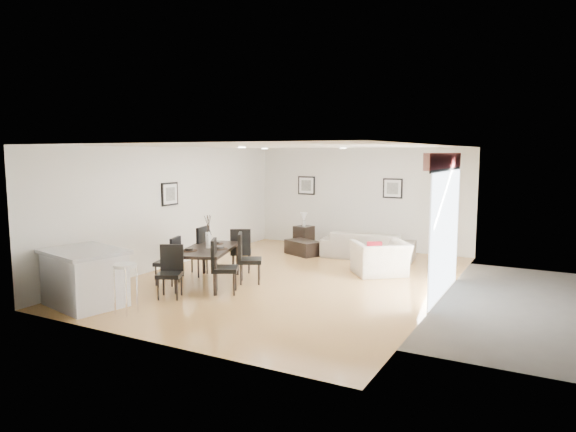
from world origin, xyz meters
The scene contains 26 objects.
ground centered at (0.00, 0.00, 0.00)m, with size 8.00×8.00×0.00m, color tan.
wall_back centered at (0.00, 4.00, 1.35)m, with size 6.00×0.04×2.70m, color silver.
wall_front centered at (0.00, -4.00, 1.35)m, with size 6.00×0.04×2.70m, color silver.
wall_left centered at (-3.00, 0.00, 1.35)m, with size 0.04×8.00×2.70m, color silver.
wall_right centered at (3.00, 0.00, 1.35)m, with size 0.04×8.00×2.70m, color silver.
ceiling centered at (0.00, 0.00, 2.70)m, with size 6.00×8.00×0.02m, color white.
sofa centered at (0.67, 2.79, 0.32)m, with size 2.23×0.87×0.65m, color gray.
armchair centered at (1.49, 1.23, 0.35)m, with size 1.09×0.95×0.71m, color silver.
dining_table centered at (-1.26, -1.06, 0.64)m, with size 1.38×1.91×0.72m.
dining_chair_wnear centered at (-1.87, -1.47, 0.53)m, with size 0.53×0.53×0.94m.
dining_chair_wfar centered at (-1.86, -0.62, 0.58)m, with size 0.53×0.53×1.04m.
dining_chair_enear centered at (-0.65, -1.54, 0.56)m, with size 0.62×0.62×1.01m.
dining_chair_efar centered at (-0.65, -0.68, 0.56)m, with size 0.61×0.61×1.00m.
dining_chair_head centered at (-1.30, -2.14, 0.52)m, with size 0.56×0.56×0.93m.
dining_chair_foot centered at (-1.22, 0.01, 0.54)m, with size 0.59×0.59×0.97m.
vase centered at (-1.26, -1.06, 1.01)m, with size 0.71×1.16×0.65m.
coffee_table centered at (-0.92, 2.40, 0.18)m, with size 0.90×0.54×0.36m, color black.
side_table centered at (-1.38, 3.37, 0.29)m, with size 0.43×0.43×0.58m, color black.
table_lamp centered at (-1.38, 3.37, 0.82)m, with size 0.20×0.20×0.37m.
cushion centered at (1.39, 1.13, 0.56)m, with size 0.31×0.10×0.31m, color maroon.
kitchen_island centered at (-2.23, -3.23, 0.48)m, with size 1.56×1.33×0.96m.
bar_stool centered at (-1.28, -3.23, 0.70)m, with size 0.37×0.37×0.81m.
framed_print_back_left centered at (-1.60, 3.97, 1.65)m, with size 0.52×0.04×0.52m.
framed_print_back_right centered at (0.90, 3.97, 1.65)m, with size 0.52×0.04×0.52m.
framed_print_left_wall centered at (-2.97, -0.20, 1.65)m, with size 0.04×0.52×0.52m.
sliding_door centered at (2.96, 0.30, 1.66)m, with size 0.12×2.70×2.57m.
Camera 1 is at (4.79, -9.06, 2.57)m, focal length 32.00 mm.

